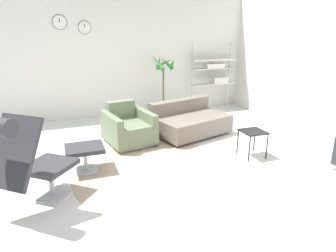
{
  "coord_description": "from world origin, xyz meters",
  "views": [
    {
      "loc": [
        -1.16,
        -3.92,
        1.99
      ],
      "look_at": [
        0.34,
        0.22,
        0.55
      ],
      "focal_mm": 32.0,
      "sensor_mm": 36.0,
      "label": 1
    }
  ],
  "objects": [
    {
      "name": "ground_plane",
      "position": [
        0.0,
        0.0,
        0.0
      ],
      "size": [
        12.0,
        12.0,
        0.0
      ],
      "primitive_type": "plane",
      "color": "silver"
    },
    {
      "name": "side_table",
      "position": [
        1.65,
        -0.15,
        0.38
      ],
      "size": [
        0.37,
        0.37,
        0.43
      ],
      "color": "black",
      "rests_on": "ground_plane"
    },
    {
      "name": "ottoman",
      "position": [
        -0.93,
        0.24,
        0.29
      ],
      "size": [
        0.54,
        0.46,
        0.38
      ],
      "color": "#BCBCC1",
      "rests_on": "ground_plane"
    },
    {
      "name": "potted_plant",
      "position": [
        1.11,
        2.63,
        0.72
      ],
      "size": [
        0.61,
        0.59,
        1.45
      ],
      "color": "#333338",
      "rests_on": "ground_plane"
    },
    {
      "name": "lounge_chair",
      "position": [
        -1.61,
        -0.58,
        0.69
      ],
      "size": [
        1.03,
        1.1,
        1.2
      ],
      "rotation": [
        0.0,
        0.0,
        -0.69
      ],
      "color": "#BCBCC1",
      "rests_on": "ground_plane"
    },
    {
      "name": "wall_back",
      "position": [
        -0.0,
        3.1,
        1.4
      ],
      "size": [
        12.0,
        0.09,
        2.8
      ],
      "color": "silver",
      "rests_on": "ground_plane"
    },
    {
      "name": "armchair_red",
      "position": [
        -0.1,
        1.14,
        0.27
      ],
      "size": [
        0.91,
        1.0,
        0.72
      ],
      "rotation": [
        0.0,
        0.0,
        3.33
      ],
      "color": "silver",
      "rests_on": "ground_plane"
    },
    {
      "name": "shelf_unit",
      "position": [
        2.53,
        2.78,
        0.94
      ],
      "size": [
        1.12,
        0.28,
        1.67
      ],
      "color": "#BCBCC1",
      "rests_on": "ground_plane"
    },
    {
      "name": "couch_low",
      "position": [
        1.15,
        1.21,
        0.24
      ],
      "size": [
        1.59,
        1.27,
        0.63
      ],
      "rotation": [
        0.0,
        0.0,
        3.42
      ],
      "color": "black",
      "rests_on": "ground_plane"
    },
    {
      "name": "round_rug",
      "position": [
        0.04,
        -0.18,
        0.0
      ],
      "size": [
        2.43,
        2.43,
        0.01
      ],
      "color": "tan",
      "rests_on": "ground_plane"
    }
  ]
}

